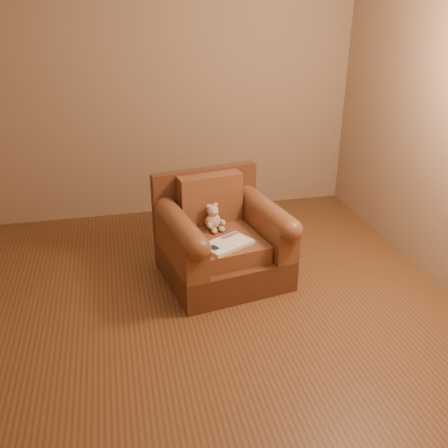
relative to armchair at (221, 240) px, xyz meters
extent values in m
plane|color=brown|center=(-0.32, -0.54, -0.32)|extent=(4.00, 4.00, 0.00)
cube|color=#917559|center=(-0.32, 1.46, 1.03)|extent=(4.00, 0.02, 2.70)
cube|color=#917559|center=(-0.32, -2.54, 1.03)|extent=(4.00, 0.02, 2.70)
cube|color=#512E1B|center=(0.01, -0.04, -0.19)|extent=(1.05, 1.01, 0.26)
cube|color=#512E1B|center=(-0.06, 0.34, 0.22)|extent=(0.91, 0.25, 0.57)
cube|color=brown|center=(0.02, -0.08, 0.01)|extent=(0.63, 0.72, 0.14)
cube|color=brown|center=(-0.04, 0.23, 0.28)|extent=(0.55, 0.24, 0.41)
cube|color=brown|center=(-0.34, -0.15, 0.08)|extent=(0.32, 0.80, 0.29)
cube|color=brown|center=(0.37, -0.02, 0.08)|extent=(0.32, 0.80, 0.29)
cylinder|color=brown|center=(-0.34, -0.15, 0.23)|extent=(0.32, 0.80, 0.18)
cylinder|color=brown|center=(0.37, -0.02, 0.23)|extent=(0.32, 0.80, 0.18)
ellipsoid|color=tan|center=(-0.05, 0.08, 0.14)|extent=(0.13, 0.12, 0.14)
sphere|color=tan|center=(-0.05, 0.09, 0.23)|extent=(0.09, 0.09, 0.09)
ellipsoid|color=tan|center=(-0.08, 0.08, 0.27)|extent=(0.04, 0.02, 0.04)
ellipsoid|color=tan|center=(-0.02, 0.10, 0.27)|extent=(0.04, 0.02, 0.04)
ellipsoid|color=beige|center=(-0.04, 0.04, 0.22)|extent=(0.04, 0.03, 0.04)
sphere|color=black|center=(-0.03, 0.03, 0.23)|extent=(0.01, 0.01, 0.01)
ellipsoid|color=tan|center=(-0.09, 0.01, 0.14)|extent=(0.04, 0.08, 0.04)
ellipsoid|color=tan|center=(0.03, 0.05, 0.14)|extent=(0.04, 0.08, 0.04)
ellipsoid|color=tan|center=(-0.06, -0.01, 0.10)|extent=(0.05, 0.08, 0.04)
ellipsoid|color=tan|center=(0.01, 0.02, 0.10)|extent=(0.05, 0.08, 0.04)
cube|color=beige|center=(0.00, -0.24, 0.09)|extent=(0.43, 0.37, 0.03)
cube|color=white|center=(-0.08, -0.29, 0.10)|extent=(0.26, 0.28, 0.00)
cube|color=white|center=(0.08, -0.20, 0.10)|extent=(0.26, 0.28, 0.00)
cube|color=beige|center=(0.00, -0.24, 0.10)|extent=(0.11, 0.20, 0.00)
cube|color=#0F1638|center=(-0.12, -0.31, 0.10)|extent=(0.09, 0.10, 0.00)
cube|color=slate|center=(0.04, -0.13, 0.10)|extent=(0.17, 0.12, 0.00)
cylinder|color=gold|center=(0.20, 0.45, -0.31)|extent=(0.28, 0.28, 0.02)
cylinder|color=gold|center=(0.20, 0.45, -0.07)|extent=(0.03, 0.03, 0.45)
cylinder|color=gold|center=(0.20, 0.45, 0.16)|extent=(0.35, 0.35, 0.02)
cylinder|color=gold|center=(0.20, 0.45, 0.15)|extent=(0.03, 0.03, 0.02)
camera|label=1|loc=(-0.77, -3.53, 1.82)|focal=40.00mm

